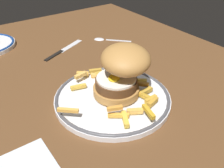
# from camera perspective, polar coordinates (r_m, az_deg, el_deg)

# --- Properties ---
(ground_plane) EXTENTS (1.33, 0.95, 0.04)m
(ground_plane) POSITION_cam_1_polar(r_m,az_deg,el_deg) (0.60, -0.55, -4.72)
(ground_plane) COLOR brown
(dinner_plate) EXTENTS (0.27, 0.27, 0.02)m
(dinner_plate) POSITION_cam_1_polar(r_m,az_deg,el_deg) (0.57, -0.00, -3.14)
(dinner_plate) COLOR silver
(dinner_plate) RESTS_ON ground_plane
(burger) EXTENTS (0.15, 0.15, 0.12)m
(burger) POSITION_cam_1_polar(r_m,az_deg,el_deg) (0.54, 2.26, 3.15)
(burger) COLOR #B17D3E
(burger) RESTS_ON dinner_plate
(fries_pile) EXTENTS (0.26, 0.24, 0.02)m
(fries_pile) POSITION_cam_1_polar(r_m,az_deg,el_deg) (0.57, 1.35, -1.96)
(fries_pile) COLOR gold
(fries_pile) RESTS_ON dinner_plate
(knife) EXTENTS (0.09, 0.17, 0.01)m
(knife) POSITION_cam_1_polar(r_m,az_deg,el_deg) (0.82, -11.68, 7.48)
(knife) COLOR black
(knife) RESTS_ON ground_plane
(spoon) EXTENTS (0.11, 0.11, 0.01)m
(spoon) POSITION_cam_1_polar(r_m,az_deg,el_deg) (0.89, -2.03, 10.39)
(spoon) COLOR silver
(spoon) RESTS_ON ground_plane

